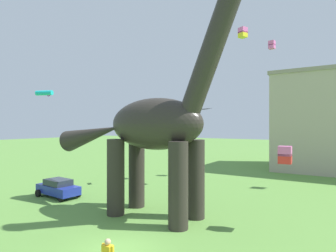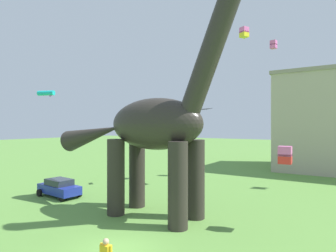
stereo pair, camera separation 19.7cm
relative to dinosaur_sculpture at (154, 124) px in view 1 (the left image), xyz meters
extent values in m
plane|color=#5B8E3D|center=(1.44, -5.34, -6.35)|extent=(240.00, 240.00, 0.00)
cylinder|color=#2D2823|center=(2.61, 1.17, -3.71)|extent=(1.22, 1.22, 5.28)
cylinder|color=#2D2823|center=(2.61, -1.17, -3.71)|extent=(1.22, 1.22, 5.28)
cylinder|color=#2D2823|center=(-2.44, 1.17, -3.71)|extent=(1.22, 1.22, 5.28)
cylinder|color=#2D2823|center=(-2.44, -1.17, -3.71)|extent=(1.22, 1.22, 5.28)
ellipsoid|color=#2D2823|center=(0.09, 0.00, 0.00)|extent=(7.22, 3.11, 3.56)
cylinder|color=#2D2823|center=(4.77, 0.00, 5.70)|extent=(5.19, 1.33, 10.29)
cone|color=#2D2823|center=(-5.97, 0.00, -0.81)|extent=(6.35, 1.78, 3.01)
cube|color=navy|center=(-10.08, -0.20, -5.68)|extent=(4.33, 2.11, 0.72)
cube|color=#232B35|center=(-10.08, -0.20, -5.06)|extent=(2.39, 1.74, 0.52)
cylinder|color=black|center=(-8.53, 0.69, -6.04)|extent=(0.64, 0.27, 0.62)
cylinder|color=black|center=(-8.53, -1.09, -6.04)|extent=(0.64, 0.27, 0.62)
cylinder|color=black|center=(-11.63, 0.69, -6.04)|extent=(0.64, 0.27, 0.62)
cylinder|color=black|center=(-11.63, -1.09, -6.04)|extent=(0.64, 0.27, 0.62)
cube|color=yellow|center=(3.05, -7.59, -5.23)|extent=(0.45, 0.27, 0.58)
sphere|color=tan|center=(3.05, -7.59, -4.81)|extent=(0.26, 0.26, 0.26)
cylinder|color=yellow|center=(2.80, -7.59, -5.20)|extent=(0.11, 0.11, 0.55)
cube|color=pink|center=(1.40, 15.37, 10.58)|extent=(1.04, 1.04, 0.62)
cube|color=yellow|center=(1.40, 15.37, 10.10)|extent=(1.04, 1.04, 0.62)
cube|color=pink|center=(3.68, 19.37, 9.80)|extent=(0.77, 0.77, 0.54)
cube|color=pink|center=(3.68, 19.37, 9.38)|extent=(0.77, 0.77, 0.54)
cube|color=pink|center=(8.16, 1.79, -1.61)|extent=(0.75, 0.75, 0.58)
cube|color=red|center=(8.16, 1.79, -2.06)|extent=(0.75, 0.75, 0.58)
cylinder|color=#19B2B7|center=(-17.62, 3.58, 3.59)|extent=(2.06, 1.21, 0.56)
cone|color=purple|center=(-18.00, 4.61, 3.59)|extent=(0.67, 0.72, 0.58)
cube|color=green|center=(-8.18, 7.08, -1.17)|extent=(1.20, 1.12, 0.35)
cylinder|color=#287AE5|center=(-8.18, 7.08, -1.81)|extent=(0.01, 0.01, 0.99)
cube|color=black|center=(-1.36, 11.01, 1.61)|extent=(1.61, 1.37, 0.19)
camera|label=1|loc=(11.18, -15.91, -0.13)|focal=30.20mm
camera|label=2|loc=(11.34, -15.81, -0.13)|focal=30.20mm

